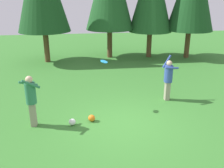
% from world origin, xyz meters
% --- Properties ---
extents(ground_plane, '(40.00, 40.00, 0.00)m').
position_xyz_m(ground_plane, '(0.00, 0.00, 0.00)').
color(ground_plane, '#387A2D').
extents(person_thrower, '(0.59, 0.56, 1.85)m').
position_xyz_m(person_thrower, '(2.12, 1.79, 1.00)').
color(person_thrower, gray).
rests_on(person_thrower, ground_plane).
extents(person_catcher, '(0.72, 0.66, 1.75)m').
position_xyz_m(person_catcher, '(-3.03, 0.33, 1.04)').
color(person_catcher, gray).
rests_on(person_catcher, ground_plane).
extents(frisbee, '(0.34, 0.34, 0.10)m').
position_xyz_m(frisbee, '(-0.54, 1.32, 1.86)').
color(frisbee, '#2393D1').
extents(ball_white, '(0.23, 0.23, 0.23)m').
position_xyz_m(ball_white, '(-1.76, 0.17, 0.12)').
color(ball_white, white).
rests_on(ball_white, ground_plane).
extents(ball_orange, '(0.24, 0.24, 0.24)m').
position_xyz_m(ball_orange, '(-1.10, 0.35, 0.12)').
color(ball_orange, orange).
rests_on(ball_orange, ground_plane).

